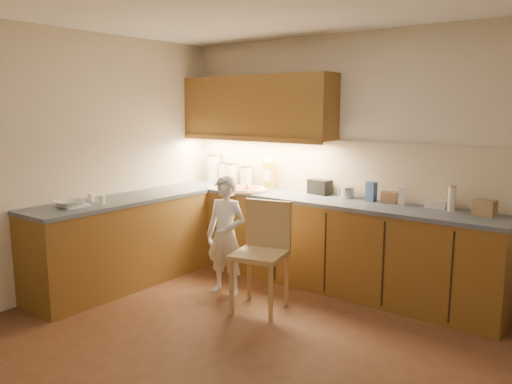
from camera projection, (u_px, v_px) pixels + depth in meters
room at (243, 131)px, 3.51m from camera, size 4.54×4.50×2.62m
l_counter at (250, 241)px, 5.24m from camera, size 3.77×2.62×0.92m
backsplash at (332, 167)px, 5.37m from camera, size 3.75×0.02×0.58m
upper_cabinets at (256, 107)px, 5.68m from camera, size 1.95×0.36×0.73m
pizza_on_board at (246, 189)px, 5.58m from camera, size 0.49×0.49×0.20m
child at (226, 236)px, 4.91m from camera, size 0.46×0.33×1.19m
wooden_chair at (263, 247)px, 4.58m from camera, size 0.54×0.54×1.00m
mixing_bowl at (70, 204)px, 4.67m from camera, size 0.31×0.31×0.06m
canister_a at (214, 168)px, 6.27m from camera, size 0.18×0.18×0.35m
canister_b at (224, 172)px, 6.17m from camera, size 0.15×0.15×0.27m
canister_c at (232, 173)px, 6.08m from camera, size 0.14×0.14×0.27m
canister_d at (246, 175)px, 5.96m from camera, size 0.15×0.15×0.25m
oil_jug at (269, 174)px, 5.76m from camera, size 0.13×0.10×0.36m
toaster at (320, 187)px, 5.38m from camera, size 0.27×0.18×0.16m
steel_pot at (347, 192)px, 5.15m from camera, size 0.15×0.15×0.12m
blue_box at (371, 192)px, 4.96m from camera, size 0.11×0.08×0.19m
card_box_a at (389, 197)px, 4.89m from camera, size 0.17×0.14×0.11m
white_bottle at (402, 196)px, 4.79m from camera, size 0.07×0.07×0.18m
flat_pack at (437, 204)px, 4.63m from camera, size 0.19×0.13×0.08m
tall_jar at (452, 198)px, 4.49m from camera, size 0.07×0.07×0.23m
card_box_b at (485, 208)px, 4.30m from camera, size 0.19×0.15×0.14m
dough_cloth at (73, 205)px, 4.73m from camera, size 0.34×0.28×0.02m
spice_jar_a at (91, 198)px, 4.93m from camera, size 0.08×0.08×0.08m
spice_jar_b at (101, 200)px, 4.81m from camera, size 0.09×0.09×0.09m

